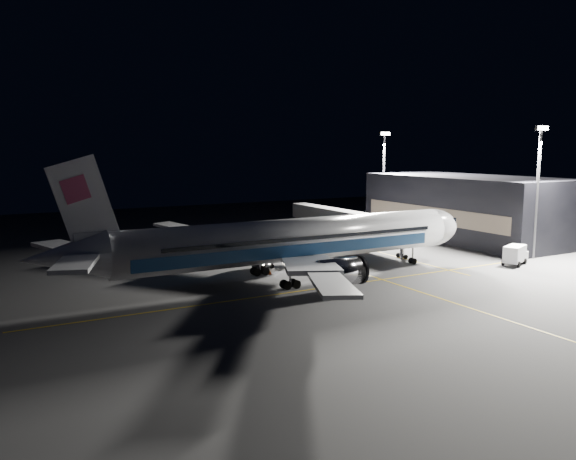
% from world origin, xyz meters
% --- Properties ---
extents(ground, '(200.00, 200.00, 0.00)m').
position_xyz_m(ground, '(0.00, 0.00, 0.00)').
color(ground, '#4C4C4F').
rests_on(ground, ground).
extents(guide_line_main, '(0.25, 80.00, 0.01)m').
position_xyz_m(guide_line_main, '(10.00, 0.00, 0.01)').
color(guide_line_main, gold).
rests_on(guide_line_main, ground).
extents(guide_line_cross, '(70.00, 0.25, 0.01)m').
position_xyz_m(guide_line_cross, '(0.00, -6.00, 0.01)').
color(guide_line_cross, gold).
rests_on(guide_line_cross, ground).
extents(guide_line_side, '(0.25, 40.00, 0.01)m').
position_xyz_m(guide_line_side, '(22.00, 10.00, 0.01)').
color(guide_line_side, gold).
rests_on(guide_line_side, ground).
extents(airliner, '(61.48, 54.22, 16.64)m').
position_xyz_m(airliner, '(-1.08, 0.00, 5.16)').
color(airliner, silver).
rests_on(airliner, ground).
extents(terminal, '(18.12, 40.00, 12.00)m').
position_xyz_m(terminal, '(45.98, 14.00, 6.00)').
color(terminal, black).
rests_on(terminal, ground).
extents(jet_bridge, '(3.60, 34.40, 6.30)m').
position_xyz_m(jet_bridge, '(22.00, 18.06, 4.58)').
color(jet_bridge, '#B2B2B7').
rests_on(jet_bridge, ground).
extents(floodlight_mast_north, '(2.40, 0.68, 20.70)m').
position_xyz_m(floodlight_mast_north, '(40.00, 31.99, 12.37)').
color(floodlight_mast_north, '#59595E').
rests_on(floodlight_mast_north, ground).
extents(floodlight_mast_south, '(2.40, 0.67, 20.70)m').
position_xyz_m(floodlight_mast_south, '(40.00, -6.01, 12.37)').
color(floodlight_mast_south, '#59595E').
rests_on(floodlight_mast_south, ground).
extents(service_truck, '(6.07, 4.25, 2.90)m').
position_xyz_m(service_truck, '(33.75, -7.73, 1.55)').
color(service_truck, white).
rests_on(service_truck, ground).
extents(baggage_tug, '(2.86, 2.45, 1.86)m').
position_xyz_m(baggage_tug, '(-0.71, 7.99, 0.86)').
color(baggage_tug, black).
rests_on(baggage_tug, ground).
extents(safety_cone_a, '(0.38, 0.38, 0.57)m').
position_xyz_m(safety_cone_a, '(-1.58, 4.00, 0.28)').
color(safety_cone_a, '#DA4609').
rests_on(safety_cone_a, ground).
extents(safety_cone_b, '(0.38, 0.38, 0.58)m').
position_xyz_m(safety_cone_b, '(6.00, 4.00, 0.29)').
color(safety_cone_b, '#DA4609').
rests_on(safety_cone_b, ground).
extents(safety_cone_c, '(0.44, 0.44, 0.66)m').
position_xyz_m(safety_cone_c, '(-1.32, 14.00, 0.33)').
color(safety_cone_c, '#DA4609').
rests_on(safety_cone_c, ground).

